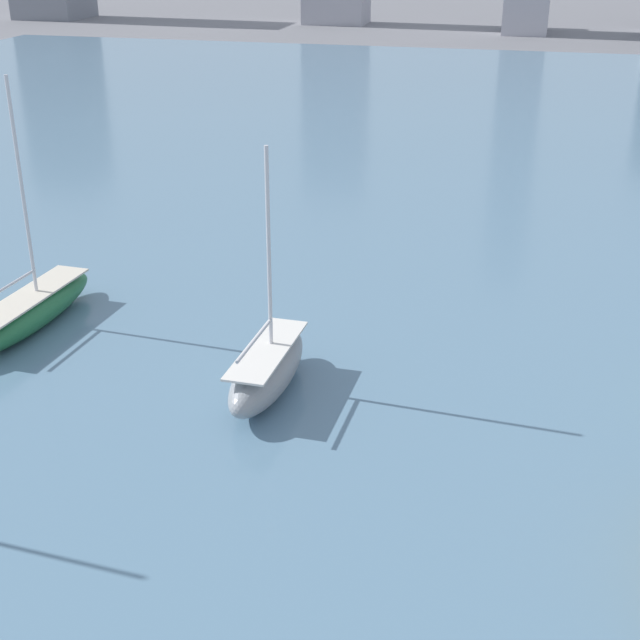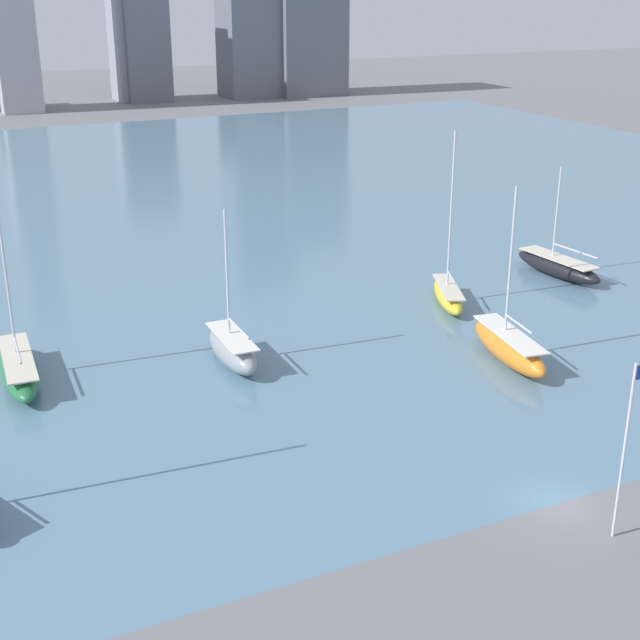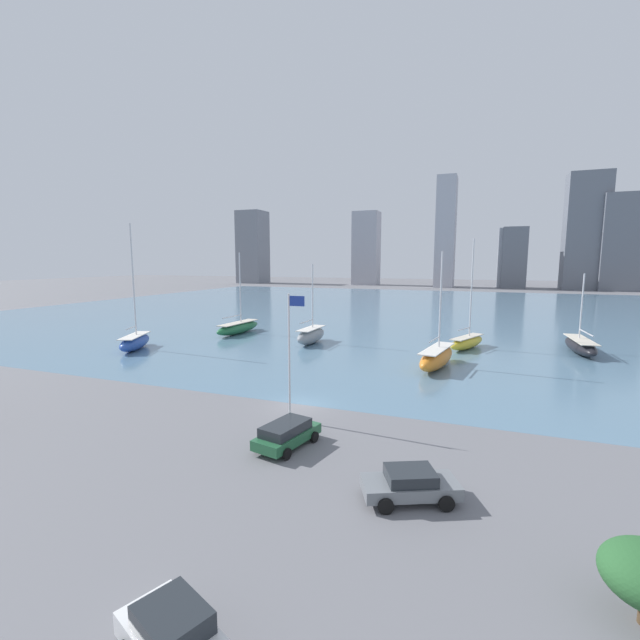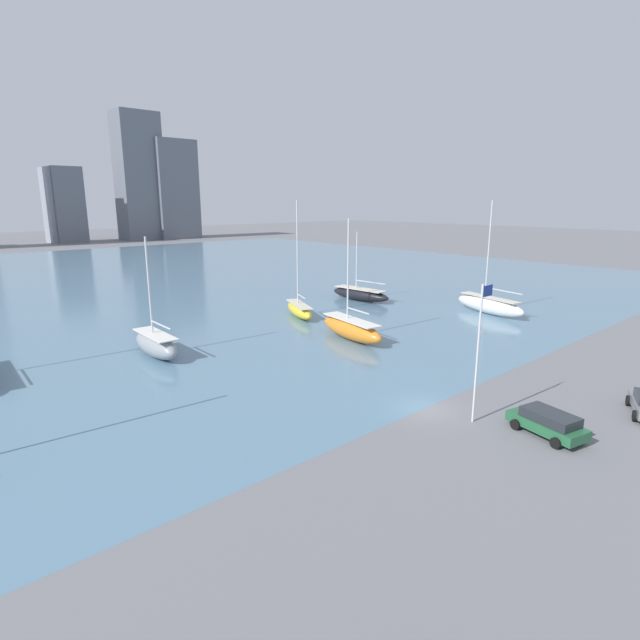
# 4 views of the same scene
# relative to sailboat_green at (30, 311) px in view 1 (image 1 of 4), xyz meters

# --- Properties ---
(harbor_water) EXTENTS (180.00, 140.00, 0.00)m
(harbor_water) POSITION_rel_sailboat_green_xyz_m (22.49, 42.57, -0.96)
(harbor_water) COLOR slate
(harbor_water) RESTS_ON ground_plane
(sailboat_green) EXTENTS (2.87, 10.69, 12.58)m
(sailboat_green) POSITION_rel_sailboat_green_xyz_m (0.00, 0.00, 0.00)
(sailboat_green) COLOR #236B3D
(sailboat_green) RESTS_ON harbor_water
(sailboat_gray) EXTENTS (2.47, 7.80, 10.93)m
(sailboat_gray) POSITION_rel_sailboat_green_xyz_m (13.76, -3.60, 0.19)
(sailboat_gray) COLOR gray
(sailboat_gray) RESTS_ON harbor_water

